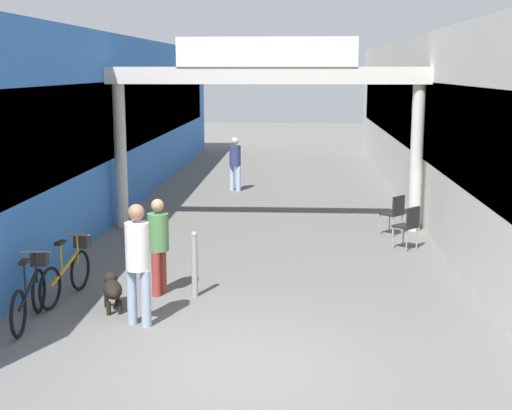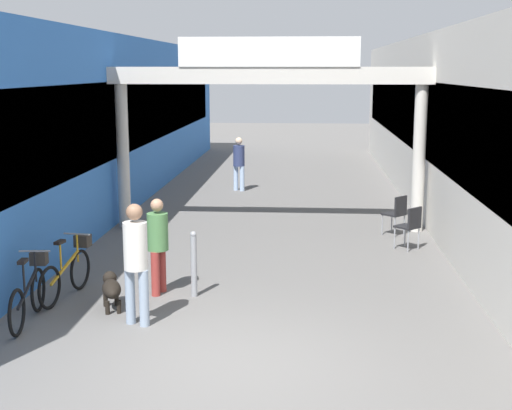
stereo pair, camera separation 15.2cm
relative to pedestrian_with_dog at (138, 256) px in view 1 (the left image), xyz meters
The scene contains 13 objects.
ground_plane 2.23m from the pedestrian_with_dog, 39.96° to the right, with size 80.00×80.00×0.00m, color #605E5B.
storefront_left 10.43m from the pedestrian_with_dog, 110.16° to the left, with size 3.00×26.00×4.43m.
storefront_right 11.82m from the pedestrian_with_dog, 55.78° to the left, with size 3.00×26.00×4.43m.
arcade_sign_gateway 6.86m from the pedestrian_with_dog, 76.57° to the left, with size 7.40×0.47×4.30m.
pedestrian_with_dog is the anchor object (origin of this frame).
pedestrian_companion 1.45m from the pedestrian_with_dog, 89.67° to the left, with size 0.41×0.41×1.58m.
pedestrian_carrying_crate 11.52m from the pedestrian_with_dog, 88.30° to the left, with size 0.47×0.47×1.61m.
dog_on_leash 1.10m from the pedestrian_with_dog, 130.60° to the left, with size 0.48×0.75×0.53m.
bicycle_black_nearest 1.70m from the pedestrian_with_dog, behind, with size 0.46×1.69×0.98m.
bicycle_orange_second 1.93m from the pedestrian_with_dog, 139.65° to the left, with size 0.46×1.68×0.98m.
bollard_post_metal 1.55m from the pedestrian_with_dog, 65.73° to the left, with size 0.10×0.10×1.08m.
cafe_chair_black_nearer 6.46m from the pedestrian_with_dog, 45.91° to the left, with size 0.57×0.57×0.89m.
cafe_chair_black_farther 7.35m from the pedestrian_with_dog, 53.51° to the left, with size 0.57×0.57×0.89m.
Camera 1 is at (0.74, -8.31, 3.61)m, focal length 50.00 mm.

